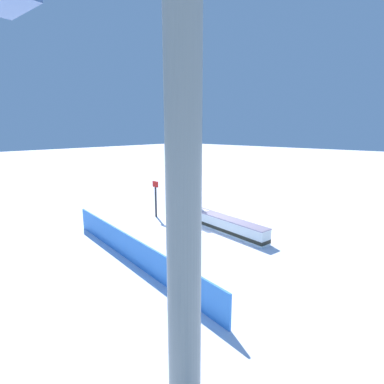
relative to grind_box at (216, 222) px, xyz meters
name	(u,v)px	position (x,y,z in m)	size (l,w,h in m)	color
ground_plane	(216,229)	(0.00, 0.00, -0.30)	(120.00, 120.00, 0.00)	white
grind_box	(216,222)	(0.00, 0.00, 0.00)	(5.59, 1.50, 0.67)	white
snowboarder	(195,193)	(1.54, -0.25, 1.11)	(1.57, 0.50, 1.39)	silver
safety_fence	(132,249)	(0.00, 4.72, 0.16)	(9.21, 0.06, 0.92)	#3880DD
trail_marker	(156,198)	(3.49, 0.55, 0.70)	(0.40, 0.10, 1.86)	#262628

